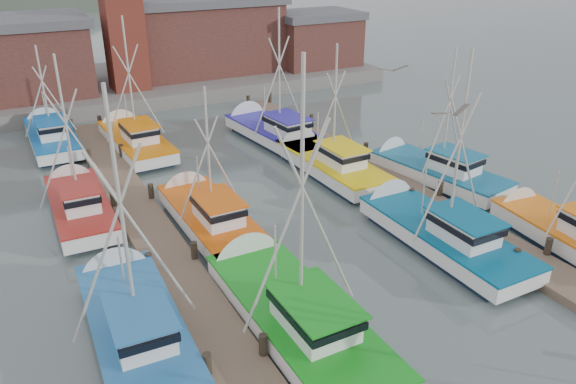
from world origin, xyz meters
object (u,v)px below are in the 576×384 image
boat_12 (134,139)px  boat_4 (290,309)px  boat_8 (207,215)px  lookout_tower (124,37)px

boat_12 → boat_4: bearing=-91.6°
boat_4 → boat_8: (-0.02, 8.68, -0.01)m
lookout_tower → boat_12: 13.09m
boat_12 → lookout_tower: bearing=74.3°
boat_8 → boat_12: boat_12 is taller
boat_4 → boat_12: bearing=90.8°
boat_8 → boat_4: bearing=-90.7°
boat_8 → boat_12: bearing=91.2°
lookout_tower → boat_8: 25.44m
boat_8 → lookout_tower: bearing=84.0°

